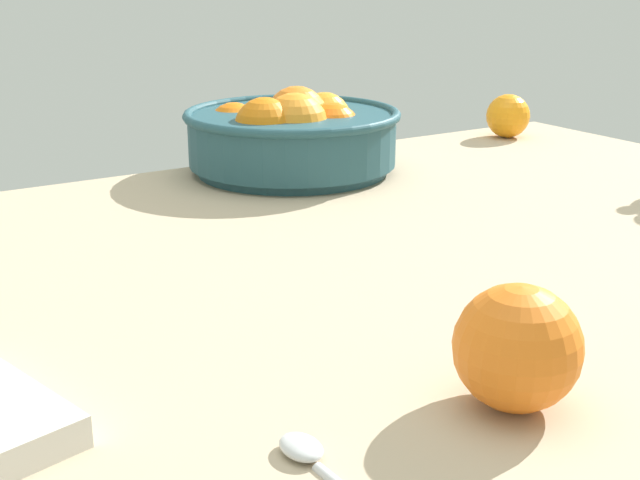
# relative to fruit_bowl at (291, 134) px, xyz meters

# --- Properties ---
(ground_plane) EXTENTS (1.45, 0.93, 0.03)m
(ground_plane) POSITION_rel_fruit_bowl_xyz_m (-0.17, -0.36, -0.07)
(ground_plane) COLOR tan
(fruit_bowl) EXTENTS (0.29, 0.29, 0.11)m
(fruit_bowl) POSITION_rel_fruit_bowl_xyz_m (0.00, 0.00, 0.00)
(fruit_bowl) COLOR #234C56
(fruit_bowl) RESTS_ON ground_plane
(loose_orange_0) EXTENTS (0.07, 0.07, 0.07)m
(loose_orange_0) POSITION_rel_fruit_bowl_xyz_m (0.41, 0.02, -0.02)
(loose_orange_0) COLOR orange
(loose_orange_0) RESTS_ON ground_plane
(loose_orange_1) EXTENTS (0.08, 0.08, 0.08)m
(loose_orange_1) POSITION_rel_fruit_bowl_xyz_m (-0.20, -0.62, -0.01)
(loose_orange_1) COLOR orange
(loose_orange_1) RESTS_ON ground_plane
(spoon) EXTENTS (0.02, 0.15, 0.01)m
(spoon) POSITION_rel_fruit_bowl_xyz_m (-0.34, -0.63, -0.05)
(spoon) COLOR silver
(spoon) RESTS_ON ground_plane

